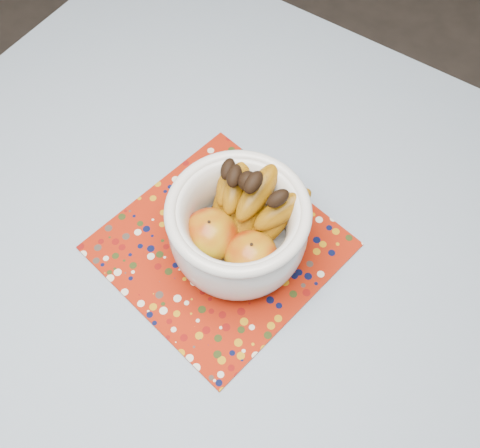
# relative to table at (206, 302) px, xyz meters

# --- Properties ---
(table) EXTENTS (1.20, 1.20, 0.75)m
(table) POSITION_rel_table_xyz_m (0.00, 0.00, 0.00)
(table) COLOR brown
(table) RESTS_ON ground
(tablecloth) EXTENTS (1.32, 1.32, 0.01)m
(tablecloth) POSITION_rel_table_xyz_m (0.00, 0.00, 0.08)
(tablecloth) COLOR slate
(tablecloth) RESTS_ON table
(placemat) EXTENTS (0.40, 0.40, 0.00)m
(placemat) POSITION_rel_table_xyz_m (-0.01, 0.07, 0.09)
(placemat) COLOR maroon
(placemat) RESTS_ON tablecloth
(fruit_bowl) EXTENTS (0.23, 0.23, 0.18)m
(fruit_bowl) POSITION_rel_table_xyz_m (0.01, 0.09, 0.17)
(fruit_bowl) COLOR silver
(fruit_bowl) RESTS_ON placemat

